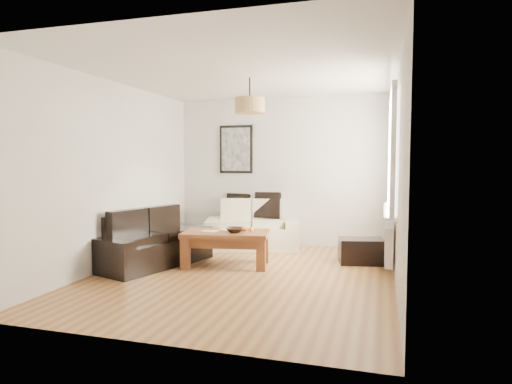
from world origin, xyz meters
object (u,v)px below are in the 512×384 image
(coffee_table, at_px, (226,249))
(ottoman, at_px, (361,251))
(loveseat_cream, at_px, (252,225))
(sofa_leather, at_px, (153,239))

(coffee_table, distance_m, ottoman, 1.97)
(loveseat_cream, xyz_separation_m, coffee_table, (0.02, -1.35, -0.14))
(sofa_leather, bearing_deg, ottoman, -54.73)
(loveseat_cream, distance_m, coffee_table, 1.35)
(loveseat_cream, relative_size, ottoman, 2.45)
(sofa_leather, distance_m, coffee_table, 1.07)
(loveseat_cream, distance_m, sofa_leather, 1.88)
(sofa_leather, relative_size, ottoman, 2.68)
(loveseat_cream, relative_size, sofa_leather, 0.91)
(ottoman, bearing_deg, coffee_table, -159.72)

